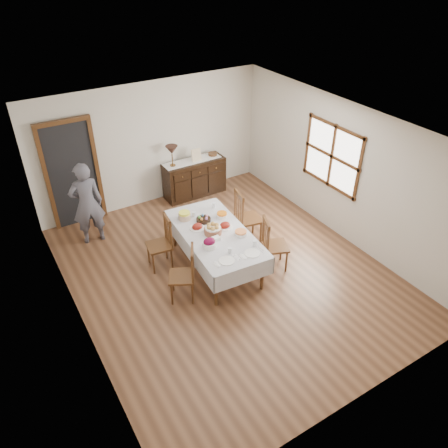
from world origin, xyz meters
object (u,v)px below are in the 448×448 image
chair_left_near (185,274)px  person (86,201)px  chair_left_far (162,242)px  table_lamp (172,151)px  chair_right_far (246,216)px  chair_right_near (273,244)px  dining_table (215,237)px  sideboard (195,178)px

chair_left_near → person: (-0.80, 2.35, 0.38)m
chair_left_far → table_lamp: table_lamp is taller
chair_left_far → chair_right_far: chair_right_far is taller
chair_right_near → table_lamp: (-0.42, 3.02, 0.68)m
dining_table → sideboard: bearing=74.1°
chair_right_far → person: bearing=69.8°
chair_left_near → chair_right_far: size_ratio=0.90×
chair_left_far → chair_right_near: size_ratio=0.98×
dining_table → chair_right_near: size_ratio=2.19×
chair_left_near → chair_left_far: 0.95m
chair_left_near → chair_right_near: bearing=115.6°
chair_left_near → chair_right_far: (1.70, 0.82, 0.06)m
dining_table → person: person is taller
chair_left_far → sideboard: (1.69, 1.96, -0.08)m
chair_left_near → sideboard: size_ratio=0.70×
chair_left_far → table_lamp: bearing=156.8°
dining_table → chair_left_near: bearing=-147.0°
chair_left_far → table_lamp: 2.41m
chair_left_near → table_lamp: (1.23, 2.93, 0.69)m
dining_table → table_lamp: size_ratio=4.73×
chair_left_far → chair_right_near: chair_right_near is taller
dining_table → person: size_ratio=1.25×
dining_table → table_lamp: 2.58m
chair_left_near → table_lamp: 3.25m
person → chair_left_near: bearing=113.6°
person → table_lamp: size_ratio=3.79×
chair_left_far → dining_table: bearing=65.0°
chair_left_far → table_lamp: size_ratio=2.13×
person → chair_left_far: bearing=125.4°
chair_left_far → chair_right_near: bearing=65.0°
chair_left_far → sideboard: size_ratio=0.71×
chair_right_near → sideboard: chair_right_near is taller
chair_left_near → chair_right_near: (1.65, -0.09, 0.01)m
chair_right_far → chair_left_near: bearing=127.2°
chair_right_far → sideboard: 2.10m
chair_right_near → dining_table: bearing=78.6°
chair_left_near → person: bearing=-132.5°
chair_right_far → table_lamp: bearing=24.1°
sideboard → person: 2.62m
table_lamp → dining_table: bearing=-99.4°
chair_left_far → chair_right_far: bearing=93.5°
chair_right_far → person: 2.95m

